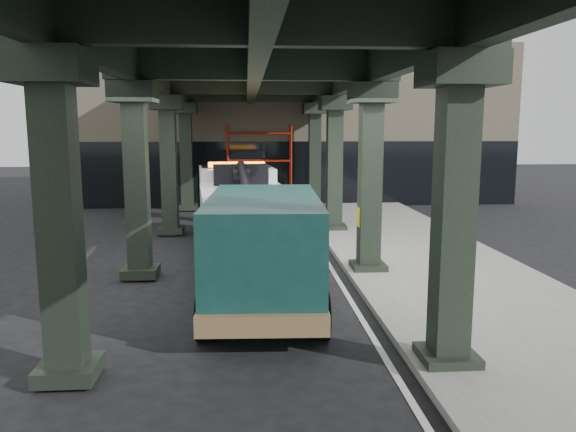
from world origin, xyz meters
name	(u,v)px	position (x,y,z in m)	size (l,w,h in m)	color
ground	(275,298)	(0.00, 0.00, 0.00)	(90.00, 90.00, 0.00)	black
sidewalk	(437,270)	(4.50, 2.00, 0.07)	(5.00, 40.00, 0.15)	gray
lane_stripe	(335,274)	(1.70, 2.00, 0.01)	(0.12, 38.00, 0.01)	silver
viaduct	(254,64)	(-0.40, 2.00, 5.46)	(7.40, 32.00, 6.40)	#1F2A21
building	(292,125)	(2.00, 20.00, 4.00)	(22.00, 10.00, 8.00)	#C6B793
scaffolding	(259,165)	(0.00, 14.64, 2.11)	(3.08, 0.88, 4.00)	#B4210E
tow_truck	(242,209)	(-0.77, 4.58, 1.41)	(3.27, 8.98, 2.88)	black
towed_van	(264,247)	(-0.26, -0.58, 1.33)	(2.69, 6.22, 2.48)	#113E3A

